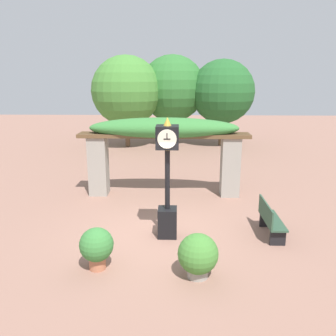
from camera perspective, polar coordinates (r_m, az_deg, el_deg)
ground_plane at (r=9.49m, az=-1.44°, el=-10.46°), size 60.00×60.00×0.00m
pedestal_clock at (r=8.82m, az=-0.10°, el=-1.88°), size 0.55×0.60×3.07m
pergola at (r=11.99m, az=-0.66°, el=4.79°), size 5.75×1.22×2.68m
potted_plant_near_left at (r=7.83m, az=-11.39°, el=-12.18°), size 0.73×0.73×0.92m
potted_plant_near_right at (r=7.43m, az=4.83°, el=-13.72°), size 0.83×0.83×0.94m
park_bench at (r=9.59m, az=16.06°, el=-7.98°), size 0.42×1.40×0.89m
tree_line at (r=21.16m, az=0.44°, el=12.36°), size 9.36×5.04×5.29m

